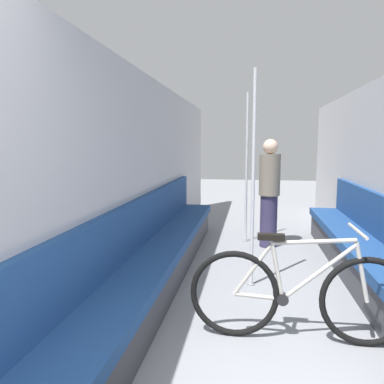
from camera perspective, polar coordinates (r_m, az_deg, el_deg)
name	(u,v)px	position (r m, az deg, el deg)	size (l,w,h in m)	color
wall_left	(137,177)	(4.10, -8.34, 2.21)	(0.10, 9.67, 2.27)	#B2B2B7
bench_seat_row_left	(157,259)	(4.00, -5.33, -10.07)	(0.49, 5.29, 0.94)	#3D3D42
bench_seat_row_right	(381,270)	(4.09, 26.85, -10.50)	(0.49, 5.29, 0.94)	#3D3D42
bicycle	(299,295)	(3.03, 15.96, -14.83)	(1.66, 0.46, 0.89)	black
grab_pole_near	(253,183)	(3.92, 9.29, 1.39)	(0.08, 0.08, 2.25)	gray
grab_pole_far	(247,170)	(5.72, 8.31, 3.27)	(0.08, 0.08, 2.25)	gray
passenger_standing	(269,192)	(5.51, 11.69, -0.01)	(0.30, 0.30, 1.56)	#332D4C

